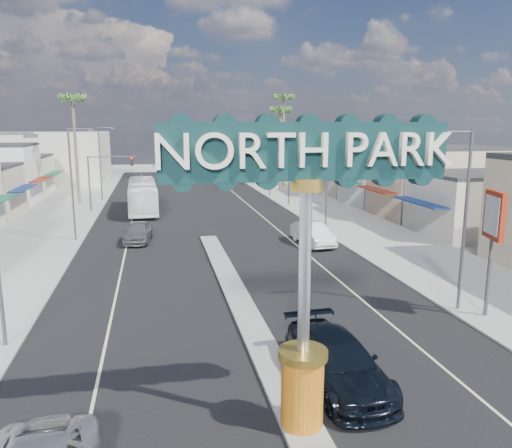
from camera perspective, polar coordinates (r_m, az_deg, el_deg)
name	(u,v)px	position (r m, az deg, el deg)	size (l,w,h in m)	color
ground	(207,235)	(42.56, -5.64, -1.31)	(160.00, 160.00, 0.00)	gray
road	(207,235)	(42.56, -5.64, -1.30)	(20.00, 120.00, 0.01)	black
median_island	(238,297)	(27.26, -2.10, -8.35)	(1.30, 30.00, 0.16)	gray
sidewalk_left	(31,242)	(43.47, -24.33, -1.92)	(8.00, 120.00, 0.12)	gray
sidewalk_right	(361,228)	(46.07, 11.95, -0.45)	(8.00, 120.00, 0.12)	gray
storefront_row_right	(397,178)	(61.52, 15.85, 5.04)	(12.00, 42.00, 6.00)	#B7B29E
backdrop_far_left	(41,158)	(88.32, -23.33, 6.97)	(20.00, 20.00, 8.00)	#B7B29E
backdrop_far_right	(303,155)	(90.37, 5.38, 7.91)	(20.00, 20.00, 8.00)	beige
gateway_sign	(305,242)	(14.34, 5.66, -2.11)	(8.20, 1.50, 9.15)	#B5450D
traffic_signal_left	(106,172)	(55.78, -16.73, 5.71)	(5.09, 0.45, 6.00)	#47474C
traffic_signal_right	(274,169)	(57.14, 2.04, 6.29)	(5.09, 0.45, 6.00)	#47474C
streetlight_l_mid	(74,179)	(42.02, -20.12, 4.90)	(2.03, 0.22, 9.00)	#47474C
streetlight_l_far	(101,160)	(63.79, -17.27, 7.03)	(2.03, 0.22, 9.00)	#47474C
streetlight_r_near	(463,212)	(26.18, 22.54, 1.26)	(2.03, 0.22, 9.00)	#47474C
streetlight_r_mid	(325,173)	(44.04, 7.93, 5.74)	(2.03, 0.22, 9.00)	#47474C
streetlight_r_far	(269,157)	(65.13, 1.46, 7.61)	(2.03, 0.22, 9.00)	#47474C
palm_left_far	(73,104)	(62.01, -20.22, 12.70)	(2.60, 2.60, 13.10)	brown
palm_right_mid	(281,114)	(69.50, 2.84, 12.39)	(2.60, 2.60, 12.10)	brown
palm_right_far	(284,103)	(75.87, 3.21, 13.64)	(2.60, 2.60, 14.10)	brown
suv_right	(337,361)	(18.80, 9.27, -15.23)	(2.49, 6.11, 1.77)	black
car_parked_left	(138,232)	(40.95, -13.33, -0.88)	(1.94, 4.82, 1.64)	slate
car_parked_right	(313,234)	(39.21, 6.49, -1.12)	(1.83, 5.26, 1.73)	silver
city_bus	(143,196)	(55.09, -12.84, 3.15)	(2.88, 12.30, 3.43)	white
bank_pylon_sign	(494,223)	(25.92, 25.52, 0.15)	(0.69, 1.90, 6.09)	#47474C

